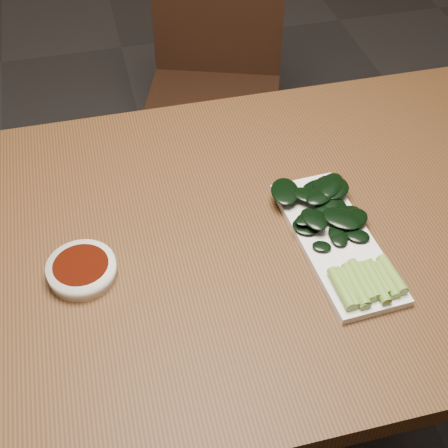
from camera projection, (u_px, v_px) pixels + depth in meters
ground at (219, 431)px, 1.63m from camera, size 6.00×6.00×0.00m
table at (217, 261)px, 1.14m from camera, size 1.40×0.80×0.75m
chair_far at (214, 79)px, 1.91m from camera, size 0.51×0.51×0.89m
sauce_bowl at (82, 270)px, 1.02m from camera, size 0.11×0.11×0.03m
serving_plate at (336, 241)px, 1.07m from camera, size 0.14×0.33×0.01m
gai_lan at (336, 224)px, 1.08m from camera, size 0.17×0.31×0.03m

